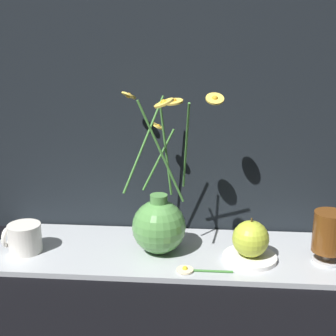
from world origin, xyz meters
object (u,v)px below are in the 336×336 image
vase_with_flowers (159,223)px  tea_glass (329,234)px  yellow_mug (24,238)px  orange_fruit (251,239)px

vase_with_flowers → tea_glass: 0.37m
yellow_mug → orange_fruit: (0.51, -0.00, 0.02)m
vase_with_flowers → yellow_mug: size_ratio=4.29×
tea_glass → orange_fruit: size_ratio=1.31×
vase_with_flowers → yellow_mug: bearing=-175.5°
vase_with_flowers → orange_fruit: 0.20m
vase_with_flowers → tea_glass: bearing=-3.4°
vase_with_flowers → yellow_mug: 0.31m
vase_with_flowers → tea_glass: (0.37, -0.02, -0.00)m
yellow_mug → tea_glass: size_ratio=0.73×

